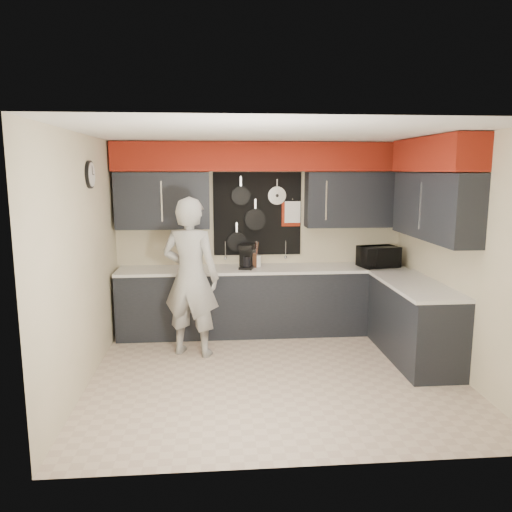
{
  "coord_description": "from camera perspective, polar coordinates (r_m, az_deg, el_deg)",
  "views": [
    {
      "loc": [
        -0.65,
        -5.17,
        2.23
      ],
      "look_at": [
        -0.17,
        0.5,
        1.24
      ],
      "focal_mm": 35.0,
      "sensor_mm": 36.0,
      "label": 1
    }
  ],
  "objects": [
    {
      "name": "base_cabinets",
      "position": [
        6.65,
        5.27,
        -5.68
      ],
      "size": [
        3.95,
        2.2,
        0.92
      ],
      "color": "black",
      "rests_on": "ground"
    },
    {
      "name": "microwave",
      "position": [
        7.0,
        13.8,
        -0.08
      ],
      "size": [
        0.57,
        0.44,
        0.28
      ],
      "primitive_type": "imported",
      "rotation": [
        0.0,
        0.0,
        0.2
      ],
      "color": "black",
      "rests_on": "base_cabinets"
    },
    {
      "name": "ground",
      "position": [
        5.67,
        2.22,
        -13.34
      ],
      "size": [
        4.0,
        4.0,
        0.0
      ],
      "primitive_type": "plane",
      "color": "beige",
      "rests_on": "ground"
    },
    {
      "name": "knife_block",
      "position": [
        6.79,
        -0.35,
        -0.48
      ],
      "size": [
        0.1,
        0.1,
        0.19
      ],
      "primitive_type": "cube",
      "rotation": [
        0.0,
        0.0,
        0.11
      ],
      "color": "#3B1D13",
      "rests_on": "base_cabinets"
    },
    {
      "name": "person",
      "position": [
        6.02,
        -7.47,
        -2.42
      ],
      "size": [
        0.82,
        0.67,
        1.92
      ],
      "primitive_type": "imported",
      "rotation": [
        0.0,
        0.0,
        2.8
      ],
      "color": "#B3B3B0",
      "rests_on": "ground"
    },
    {
      "name": "back_wall_assembly",
      "position": [
        6.81,
        0.75,
        7.97
      ],
      "size": [
        4.0,
        0.36,
        2.6
      ],
      "color": "beige",
      "rests_on": "ground"
    },
    {
      "name": "right_wall_assembly",
      "position": [
        5.99,
        20.02,
        6.48
      ],
      "size": [
        0.36,
        3.5,
        2.6
      ],
      "color": "beige",
      "rests_on": "ground"
    },
    {
      "name": "utensil_crock",
      "position": [
        6.84,
        0.08,
        -0.56
      ],
      "size": [
        0.12,
        0.12,
        0.16
      ],
      "primitive_type": "cylinder",
      "color": "white",
      "rests_on": "base_cabinets"
    },
    {
      "name": "coffee_maker",
      "position": [
        6.7,
        -1.09,
        0.01
      ],
      "size": [
        0.23,
        0.26,
        0.33
      ],
      "rotation": [
        0.0,
        0.0,
        -0.27
      ],
      "color": "black",
      "rests_on": "base_cabinets"
    },
    {
      "name": "left_wall_assembly",
      "position": [
        5.44,
        -19.06,
        -0.21
      ],
      "size": [
        0.05,
        3.5,
        2.6
      ],
      "color": "beige",
      "rests_on": "ground"
    }
  ]
}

